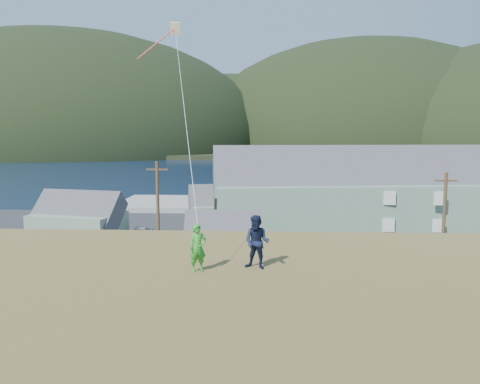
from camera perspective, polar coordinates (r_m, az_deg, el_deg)
name	(u,v)px	position (r m, az deg, el deg)	size (l,w,h in m)	color
ground	(218,293)	(34.47, -2.74, -12.20)	(900.00, 900.00, 0.00)	#0A1638
grass_strip	(215,302)	(32.58, -3.09, -13.28)	(110.00, 8.00, 0.10)	#4C3D19
waterfront_lot	(233,239)	(50.76, -0.90, -5.80)	(72.00, 36.00, 0.12)	#28282B
wharf	(204,204)	(73.77, -4.41, -1.45)	(26.00, 14.00, 0.90)	gray
far_shore	(259,147)	(362.54, 2.28, 5.45)	(900.00, 320.00, 2.00)	black
far_hills	(312,148)	(313.58, 8.74, 5.30)	(760.00, 265.00, 143.00)	black
lodge	(369,194)	(54.36, 15.41, -0.23)	(35.68, 13.98, 12.22)	gray
shed_palegreen_near	(78,220)	(51.60, -19.13, -3.21)	(10.10, 7.42, 6.63)	slate
shed_white	(224,238)	(41.89, -2.00, -5.67)	(7.15, 4.93, 5.49)	silver
shed_palegreen_far	(230,208)	(56.26, -1.28, -2.00)	(10.64, 7.48, 6.50)	slate
utility_poles	(178,227)	(35.13, -7.61, -4.24)	(37.49, 0.24, 9.28)	#47331E
parked_cars	(179,226)	(54.34, -7.44, -4.13)	(23.26, 12.86, 1.58)	silver
kite_flyer_green	(198,248)	(14.39, -5.17, -6.82)	(0.53, 0.35, 1.46)	#2A9227
kite_flyer_navy	(257,242)	(14.62, 2.08, -6.12)	(0.82, 0.64, 1.68)	#131A34
kite_rig	(173,33)	(23.40, -8.21, 18.63)	(1.77, 4.79, 12.12)	#F7F0BC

